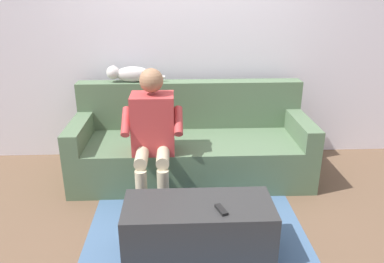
% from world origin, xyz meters
% --- Properties ---
extents(ground_plane, '(8.00, 8.00, 0.00)m').
position_xyz_m(ground_plane, '(0.00, 0.60, 0.00)').
color(ground_plane, brown).
extents(back_wall, '(4.96, 0.06, 2.65)m').
position_xyz_m(back_wall, '(0.00, -0.72, 1.32)').
color(back_wall, silver).
rests_on(back_wall, ground).
extents(couch, '(2.32, 0.89, 0.91)m').
position_xyz_m(couch, '(0.00, -0.16, 0.31)').
color(couch, '#516B4C').
rests_on(couch, ground).
extents(coffee_table, '(1.06, 0.46, 0.41)m').
position_xyz_m(coffee_table, '(0.00, 1.10, 0.20)').
color(coffee_table, '#2D2D2D').
rests_on(coffee_table, ground).
extents(person_solo_seated, '(0.53, 0.60, 1.18)m').
position_xyz_m(person_solo_seated, '(0.35, 0.27, 0.66)').
color(person_solo_seated, '#B23838').
rests_on(person_solo_seated, ground).
extents(cat_on_backrest, '(0.60, 0.13, 0.17)m').
position_xyz_m(cat_on_backrest, '(0.63, -0.44, 1.00)').
color(cat_on_backrest, silver).
rests_on(cat_on_backrest, couch).
extents(remote_black, '(0.08, 0.14, 0.02)m').
position_xyz_m(remote_black, '(-0.15, 1.19, 0.42)').
color(remote_black, black).
rests_on(remote_black, coffee_table).
extents(floor_rug, '(1.72, 1.78, 0.01)m').
position_xyz_m(floor_rug, '(0.00, 0.94, 0.00)').
color(floor_rug, '#426084').
rests_on(floor_rug, ground).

